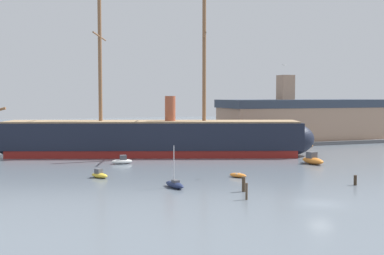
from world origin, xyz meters
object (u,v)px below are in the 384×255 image
(mooring_piling_nearest, at_px, (244,184))
(dockside_warehouse_right, at_px, (301,121))
(sailboat_foreground_left, at_px, (175,184))
(mooring_piling_left_pair, at_px, (247,191))
(mooring_piling_right_pair, at_px, (355,180))
(dinghy_far_right, at_px, (310,145))
(dinghy_near_centre, at_px, (238,175))
(motorboat_mid_right, at_px, (313,160))
(seagull_in_flight, at_px, (284,65))
(motorboat_alongside_bow, at_px, (122,161))
(motorboat_mid_left, at_px, (99,175))
(dinghy_distant_centre, at_px, (171,143))
(tall_ship, at_px, (153,138))

(mooring_piling_nearest, xyz_separation_m, dockside_warehouse_right, (39.09, 50.38, 4.21))
(sailboat_foreground_left, height_order, mooring_piling_nearest, sailboat_foreground_left)
(mooring_piling_left_pair, height_order, mooring_piling_right_pair, mooring_piling_left_pair)
(mooring_piling_left_pair, relative_size, dockside_warehouse_right, 0.04)
(dinghy_far_right, bearing_deg, mooring_piling_left_pair, -129.55)
(dinghy_near_centre, distance_m, motorboat_mid_right, 18.96)
(sailboat_foreground_left, xyz_separation_m, seagull_in_flight, (18.18, 5.52, 15.11))
(dinghy_far_right, xyz_separation_m, seagull_in_flight, (-24.47, -30.61, 15.28))
(motorboat_alongside_bow, height_order, dinghy_far_right, motorboat_alongside_bow)
(motorboat_mid_right, xyz_separation_m, seagull_in_flight, (-9.48, -6.90, 14.85))
(sailboat_foreground_left, height_order, motorboat_mid_right, sailboat_foreground_left)
(dinghy_near_centre, height_order, motorboat_alongside_bow, motorboat_alongside_bow)
(motorboat_mid_left, bearing_deg, dinghy_far_right, 27.19)
(dinghy_distant_centre, xyz_separation_m, seagull_in_flight, (2.86, -45.26, 15.28))
(motorboat_mid_right, height_order, mooring_piling_nearest, motorboat_mid_right)
(sailboat_foreground_left, distance_m, dinghy_near_centre, 11.37)
(dinghy_far_right, relative_size, mooring_piling_nearest, 1.34)
(dinghy_near_centre, bearing_deg, motorboat_mid_right, 25.15)
(dockside_warehouse_right, relative_size, seagull_in_flight, 37.50)
(dinghy_near_centre, bearing_deg, tall_ship, 99.70)
(dinghy_near_centre, relative_size, motorboat_mid_left, 0.88)
(mooring_piling_nearest, distance_m, seagull_in_flight, 21.35)
(mooring_piling_nearest, bearing_deg, mooring_piling_right_pair, -3.45)
(motorboat_mid_left, relative_size, mooring_piling_left_pair, 1.73)
(dinghy_distant_centre, distance_m, dockside_warehouse_right, 31.46)
(tall_ship, xyz_separation_m, mooring_piling_right_pair, (16.01, -37.68, -2.75))
(sailboat_foreground_left, height_order, motorboat_mid_left, sailboat_foreground_left)
(motorboat_mid_right, relative_size, mooring_piling_right_pair, 3.88)
(dockside_warehouse_right, bearing_deg, seagull_in_flight, -124.87)
(mooring_piling_nearest, bearing_deg, seagull_in_flight, 42.97)
(dockside_warehouse_right, bearing_deg, sailboat_foreground_left, -135.37)
(mooring_piling_nearest, xyz_separation_m, mooring_piling_right_pair, (15.00, -0.90, -0.25))
(dinghy_near_centre, relative_size, dinghy_distant_centre, 1.17)
(dinghy_far_right, bearing_deg, motorboat_mid_right, -122.29)
(motorboat_mid_right, relative_size, dockside_warehouse_right, 0.12)
(tall_ship, distance_m, sailboat_foreground_left, 32.38)
(motorboat_mid_left, height_order, dinghy_far_right, motorboat_mid_left)
(sailboat_foreground_left, bearing_deg, dinghy_far_right, 40.27)
(motorboat_alongside_bow, distance_m, seagull_in_flight, 30.49)
(motorboat_mid_right, relative_size, dinghy_far_right, 2.07)
(mooring_piling_left_pair, xyz_separation_m, dockside_warehouse_right, (40.75, 54.58, 4.18))
(mooring_piling_left_pair, bearing_deg, motorboat_alongside_bow, 102.04)
(motorboat_alongside_bow, distance_m, dockside_warehouse_right, 52.78)
(dinghy_near_centre, height_order, motorboat_mid_right, motorboat_mid_right)
(sailboat_foreground_left, height_order, dockside_warehouse_right, dockside_warehouse_right)
(motorboat_alongside_bow, relative_size, mooring_piling_nearest, 1.99)
(motorboat_mid_left, bearing_deg, dockside_warehouse_right, 33.20)
(motorboat_mid_right, bearing_deg, motorboat_alongside_bow, 160.09)
(mooring_piling_right_pair, bearing_deg, motorboat_alongside_bow, 129.06)
(motorboat_mid_left, xyz_separation_m, seagull_in_flight, (25.64, -4.87, 15.11))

